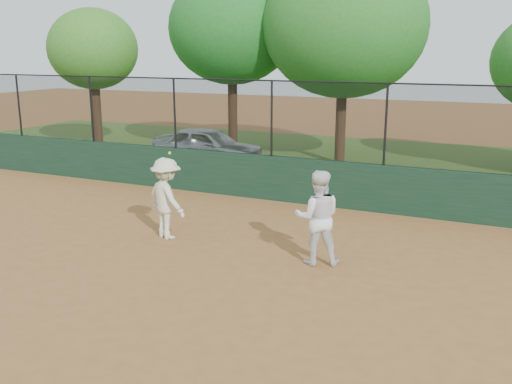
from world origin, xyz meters
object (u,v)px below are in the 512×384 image
at_px(parked_car, 208,146).
at_px(player_main, 167,198).
at_px(tree_1, 232,28).
at_px(tree_2, 344,26).
at_px(player_second, 318,218).
at_px(tree_0, 93,50).

distance_m(parked_car, player_main, 8.02).
bearing_deg(tree_1, player_main, -70.98).
bearing_deg(tree_2, parked_car, -151.45).
bearing_deg(tree_2, player_main, -95.71).
relative_size(player_second, tree_0, 0.32).
relative_size(player_main, tree_2, 0.27).
bearing_deg(tree_1, parked_car, -85.89).
bearing_deg(player_main, tree_1, 109.02).
relative_size(parked_car, tree_1, 0.58).
relative_size(parked_car, tree_0, 0.71).
distance_m(player_second, tree_0, 15.13).
distance_m(player_main, tree_2, 10.41).
distance_m(player_second, tree_1, 12.45).
bearing_deg(tree_0, tree_2, 7.61).
xyz_separation_m(tree_1, tree_2, (4.28, -0.02, 0.02)).
xyz_separation_m(parked_car, tree_0, (-5.61, 0.94, 3.30)).
height_order(player_main, tree_2, tree_2).
xyz_separation_m(tree_0, tree_1, (5.45, 1.32, 0.76)).
height_order(parked_car, tree_1, tree_1).
bearing_deg(tree_0, parked_car, -9.54).
bearing_deg(player_second, parked_car, -70.50).
bearing_deg(parked_car, tree_1, 3.14).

